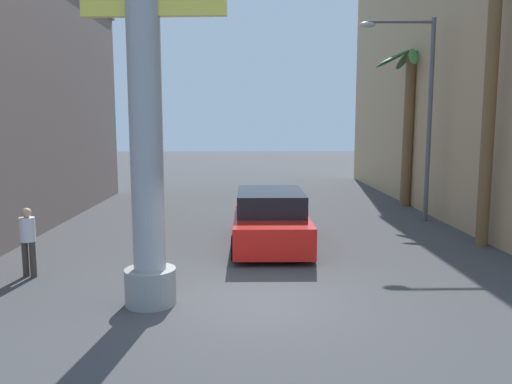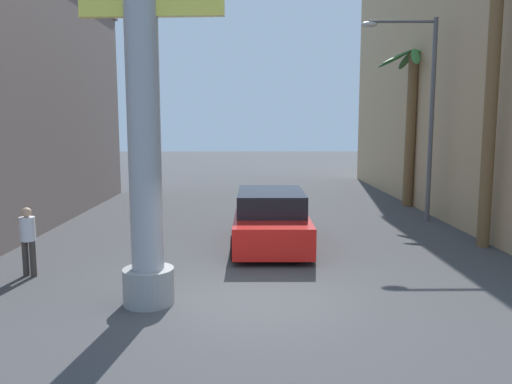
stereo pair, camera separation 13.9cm
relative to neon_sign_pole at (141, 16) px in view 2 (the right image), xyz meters
The scene contains 7 objects.
ground_plane 11.55m from the neon_sign_pole, 77.98° to the left, with size 92.95×92.95×0.00m, color #424244.
neon_sign_pole is the anchor object (origin of this frame).
street_lamp 11.59m from the neon_sign_pole, 46.30° to the left, with size 2.68×0.28×7.13m.
car_lead 7.24m from the neon_sign_pole, 62.42° to the left, with size 2.19×5.16×1.56m.
palm_tree_mid_right 14.69m from the neon_sign_pole, 53.22° to the left, with size 3.03×3.01×6.62m.
palm_tree_near_right 9.61m from the neon_sign_pole, 26.56° to the left, with size 2.38×2.50×8.69m.
pedestrian_curb_left 5.74m from the neon_sign_pole, 149.74° to the left, with size 0.42×0.42×1.60m.
Camera 2 is at (-0.17, -9.36, 3.45)m, focal length 35.00 mm.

